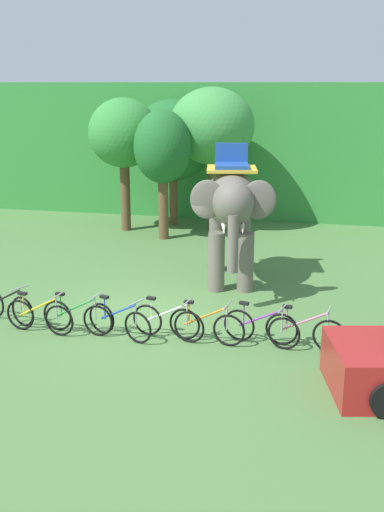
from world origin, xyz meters
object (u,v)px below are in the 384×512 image
object	(u,v)px
bike_orange	(206,326)
tree_center	(124,134)
bike_green	(77,317)
bike_purple	(261,328)
tree_center_left	(212,126)
bike_white	(168,322)
bike_black	(8,306)
bike_blue	(119,321)
elephant	(231,206)
tree_left	(163,148)
bike_pink	(305,331)
tree_right	(173,141)
bike_yellow	(39,316)

from	to	relation	value
bike_orange	tree_center	bearing A→B (deg)	117.54
bike_green	bike_purple	world-z (taller)	same
tree_center_left	bike_white	xyz separation A→B (m)	(1.00, -10.21, -3.48)
bike_black	bike_blue	world-z (taller)	same
elephant	bike_green	world-z (taller)	elephant
bike_purple	bike_orange	bearing A→B (deg)	-172.89
bike_white	bike_black	bearing A→B (deg)	177.65
tree_center	bike_purple	bearing A→B (deg)	-56.94
tree_center	tree_center_left	world-z (taller)	tree_center_left
tree_center	tree_left	distance (m)	2.02
tree_center_left	bike_pink	size ratio (longest dim) A/B	3.09
elephant	bike_purple	size ratio (longest dim) A/B	2.53
bike_white	tree_left	bearing A→B (deg)	105.69
tree_right	bike_purple	world-z (taller)	tree_right
bike_blue	bike_orange	bearing A→B (deg)	5.06
bike_pink	bike_green	bearing A→B (deg)	-176.97
tree_left	bike_purple	xyz separation A→B (m)	(4.42, -8.49, -2.82)
elephant	bike_green	xyz separation A→B (m)	(-2.76, -4.16, -1.82)
bike_black	bike_purple	distance (m)	5.90
bike_green	elephant	bearing A→B (deg)	56.40
bike_green	bike_blue	xyz separation A→B (m)	(1.00, -0.06, 0.00)
tree_right	bike_blue	distance (m)	11.52
tree_center	bike_blue	world-z (taller)	tree_center
bike_pink	tree_center	bearing A→B (deg)	126.84
bike_yellow	bike_white	bearing A→B (deg)	5.94
bike_black	bike_yellow	world-z (taller)	same
bike_green	bike_orange	distance (m)	2.90
tree_left	bike_green	size ratio (longest dim) A/B	2.65
bike_black	tree_right	bearing A→B (deg)	83.25
tree_center	elephant	world-z (taller)	tree_center
tree_right	bike_green	size ratio (longest dim) A/B	2.81
bike_yellow	tree_left	bearing A→B (deg)	87.10
tree_center	tree_right	size ratio (longest dim) A/B	1.02
elephant	bike_yellow	xyz separation A→B (m)	(-3.59, -4.32, -1.82)
tree_center_left	tree_left	bearing A→B (deg)	-131.31
tree_center	bike_blue	xyz separation A→B (m)	(3.11, -9.77, -3.20)
bike_orange	bike_pink	distance (m)	2.07
tree_center	bike_orange	size ratio (longest dim) A/B	2.87
elephant	bike_white	distance (m)	4.47
bike_yellow	bike_pink	xyz separation A→B (m)	(5.79, 0.43, 0.00)
tree_center_left	bike_yellow	size ratio (longest dim) A/B	3.09
bike_green	bike_orange	xyz separation A→B (m)	(2.90, 0.10, 0.00)
tree_center_left	bike_orange	size ratio (longest dim) A/B	3.09
bike_black	bike_purple	world-z (taller)	same
tree_right	bike_purple	bearing A→B (deg)	-66.65
bike_yellow	bike_orange	xyz separation A→B (m)	(3.72, 0.27, 0.00)
bike_yellow	bike_orange	world-z (taller)	same
tree_center	tree_left	size ratio (longest dim) A/B	1.08
bike_white	tree_right	bearing A→B (deg)	103.61
tree_center	bike_pink	distance (m)	12.22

